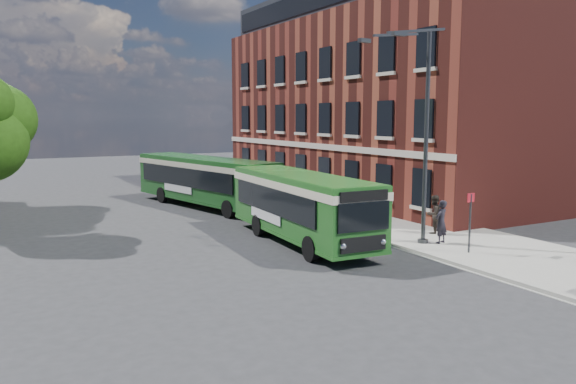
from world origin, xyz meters
TOP-DOWN VIEW (x-y plane):
  - ground at (0.00, 0.00)m, footprint 120.00×120.00m
  - pavement at (7.00, 8.00)m, footprint 6.00×48.00m
  - kerb_line at (3.95, 8.00)m, footprint 0.12×48.00m
  - brick_office at (14.00, 12.00)m, footprint 12.10×26.00m
  - street_lamp at (4.84, -2.00)m, footprint 2.96×2.38m
  - bus_stop_sign at (5.60, -4.20)m, footprint 0.35×0.08m
  - bus_front at (1.00, 1.12)m, footprint 3.10×10.10m
  - bus_rear at (0.75, 12.50)m, footprint 5.05×12.37m
  - pedestrian_a at (5.82, -2.41)m, footprint 0.77×0.61m
  - pedestrian_b at (6.98, -0.74)m, footprint 0.94×0.77m

SIDE VIEW (x-z plane):
  - ground at x=0.00m, z-range 0.00..0.00m
  - kerb_line at x=3.95m, z-range 0.00..0.01m
  - pavement at x=7.00m, z-range 0.00..0.15m
  - pedestrian_b at x=6.98m, z-range 0.15..1.93m
  - pedestrian_a at x=5.82m, z-range 0.15..2.00m
  - bus_stop_sign at x=5.60m, z-range 0.25..2.77m
  - bus_front at x=1.00m, z-range 0.32..3.34m
  - bus_rear at x=0.75m, z-range 0.32..3.34m
  - street_lamp at x=4.84m, z-range 0.29..9.29m
  - brick_office at x=14.00m, z-range -0.13..14.07m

